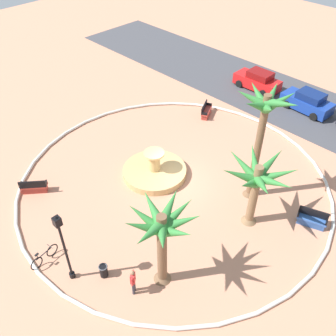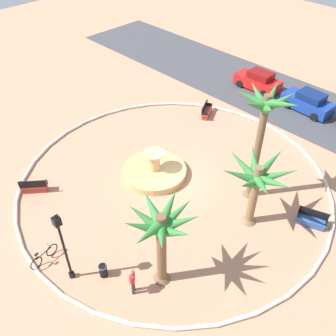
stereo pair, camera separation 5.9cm
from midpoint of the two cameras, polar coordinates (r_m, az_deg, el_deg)
name	(u,v)px [view 1 (the left image)]	position (r m, az deg, el deg)	size (l,w,h in m)	color
ground_plane	(174,182)	(23.79, 0.83, -2.21)	(80.00, 80.00, 0.00)	tan
plaza_curb	(174,181)	(23.73, 0.83, -2.03)	(19.37, 19.37, 0.20)	silver
street_asphalt	(292,102)	(33.46, 18.24, 9.48)	(48.00, 8.00, 0.03)	#424247
fountain	(154,171)	(24.21, -2.13, -0.46)	(4.11, 4.11, 1.79)	tan
palm_tree_near_fountain	(162,230)	(16.31, -1.03, -9.38)	(3.49, 3.60, 4.77)	brown
palm_tree_by_curb	(258,180)	(19.77, 13.36, -1.73)	(4.11, 4.07, 4.27)	brown
palm_tree_mid_plaza	(263,119)	(20.23, 14.21, 7.21)	(3.27, 3.27, 7.11)	brown
bench_east	(34,188)	(24.36, -19.72, -2.81)	(1.40, 1.55, 1.00)	#B73D33
bench_west	(206,112)	(30.05, 5.75, 8.50)	(1.16, 1.66, 1.00)	#B73D33
bench_north	(312,220)	(22.54, 20.90, -7.41)	(1.67, 1.02, 1.00)	#335BA8
lamppost	(63,243)	(17.83, -15.71, -10.97)	(0.32, 0.32, 4.42)	black
trash_bin	(104,271)	(19.27, -9.85, -15.10)	(0.46, 0.46, 0.73)	black
bicycle_red_frame	(44,257)	(20.48, -18.34, -12.65)	(0.47, 1.71, 0.94)	black
person_cyclist_helmet	(133,281)	(18.12, -5.42, -16.66)	(0.37, 0.43, 1.66)	#33333D
parked_car_leftmost	(258,81)	(34.41, 13.41, 12.78)	(4.01, 1.94, 1.67)	red
parked_car_second	(307,102)	(32.30, 20.37, 9.39)	(4.08, 2.08, 1.67)	navy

